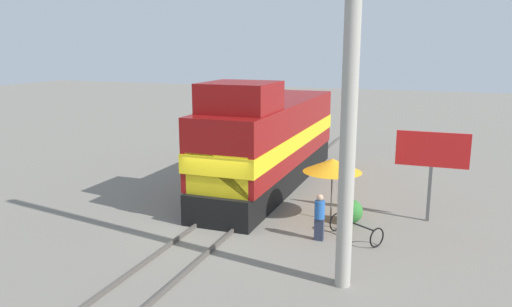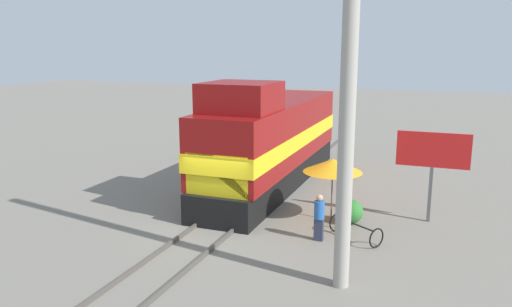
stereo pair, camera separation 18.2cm
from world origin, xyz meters
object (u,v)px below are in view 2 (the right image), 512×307
object	(u,v)px
locomotive	(270,141)
person_bystander	(319,216)
utility_pole	(349,71)
bicycle	(356,229)
billboard_sign	(433,155)
vendor_umbrella	(333,165)

from	to	relation	value
locomotive	person_bystander	xyz separation A→B (m)	(3.65, -5.52, -1.26)
utility_pole	bicycle	xyz separation A→B (m)	(-0.21, 3.44, -5.39)
locomotive	bicycle	distance (m)	7.13
locomotive	billboard_sign	world-z (taller)	locomotive
bicycle	billboard_sign	bearing A→B (deg)	174.20
locomotive	bicycle	bearing A→B (deg)	-46.27
billboard_sign	person_bystander	distance (m)	4.92
locomotive	billboard_sign	xyz separation A→B (m)	(6.97, -2.28, 0.40)
utility_pole	vendor_umbrella	size ratio (longest dim) A/B	4.88
person_bystander	utility_pole	bearing A→B (deg)	-65.41
vendor_umbrella	person_bystander	bearing A→B (deg)	-88.75
utility_pole	vendor_umbrella	distance (m)	6.34
vendor_umbrella	billboard_sign	xyz separation A→B (m)	(3.36, 1.14, 0.43)
locomotive	billboard_sign	size ratio (longest dim) A/B	3.80
locomotive	billboard_sign	bearing A→B (deg)	-18.14
locomotive	vendor_umbrella	size ratio (longest dim) A/B	5.43
locomotive	utility_pole	bearing A→B (deg)	-59.41
locomotive	person_bystander	distance (m)	6.73
locomotive	bicycle	xyz separation A→B (m)	(4.77, -4.99, -1.77)
person_bystander	billboard_sign	bearing A→B (deg)	44.25
locomotive	person_bystander	size ratio (longest dim) A/B	7.98
vendor_umbrella	person_bystander	size ratio (longest dim) A/B	1.47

